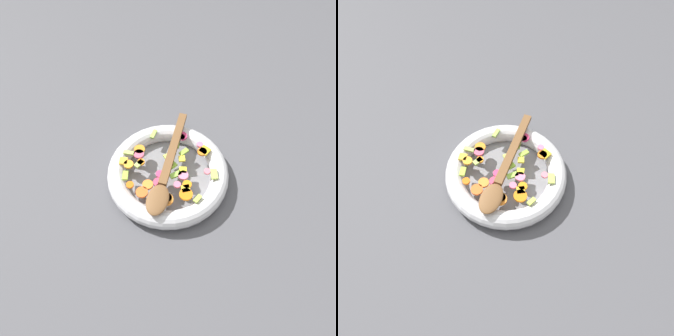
# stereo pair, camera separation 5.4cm
# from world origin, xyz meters

# --- Properties ---
(ground_plane) EXTENTS (4.00, 4.00, 0.00)m
(ground_plane) POSITION_xyz_m (0.00, 0.00, 0.00)
(ground_plane) COLOR #4C4C51
(skillet) EXTENTS (0.33, 0.33, 0.05)m
(skillet) POSITION_xyz_m (0.00, 0.00, 0.02)
(skillet) COLOR slate
(skillet) RESTS_ON ground_plane
(chopped_vegetables) EXTENTS (0.26, 0.26, 0.01)m
(chopped_vegetables) POSITION_xyz_m (-0.01, 0.01, 0.05)
(chopped_vegetables) COLOR orange
(chopped_vegetables) RESTS_ON skillet
(wooden_spoon) EXTENTS (0.27, 0.26, 0.01)m
(wooden_spoon) POSITION_xyz_m (-0.01, 0.01, 0.06)
(wooden_spoon) COLOR brown
(wooden_spoon) RESTS_ON chopped_vegetables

